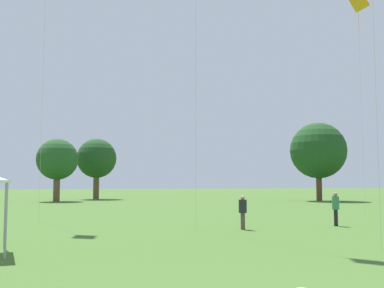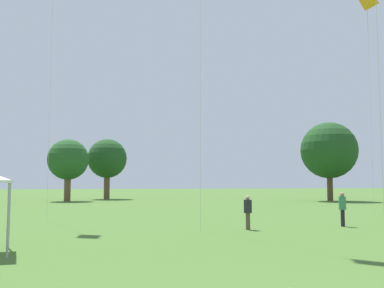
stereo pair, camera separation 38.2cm
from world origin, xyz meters
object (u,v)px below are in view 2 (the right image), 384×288
(person_standing_3, at_px, (342,206))
(distant_tree_2, at_px, (68,160))
(kite_2, at_px, (367,3))
(distant_tree_3, at_px, (329,150))
(distant_tree_0, at_px, (107,159))
(person_standing_2, at_px, (248,210))

(person_standing_3, xyz_separation_m, distant_tree_2, (-14.80, 34.45, 3.84))
(kite_2, height_order, distant_tree_3, kite_2)
(person_standing_3, height_order, kite_2, kite_2)
(person_standing_3, height_order, distant_tree_0, distant_tree_0)
(distant_tree_2, distance_m, distant_tree_3, 31.08)
(person_standing_3, distance_m, distant_tree_3, 32.39)
(kite_2, distance_m, distant_tree_0, 38.96)
(person_standing_2, bearing_deg, distant_tree_2, -99.23)
(kite_2, height_order, distant_tree_2, kite_2)
(person_standing_2, height_order, kite_2, kite_2)
(distant_tree_0, distance_m, distant_tree_2, 7.72)
(person_standing_2, xyz_separation_m, distant_tree_3, (20.73, 28.31, 5.08))
(kite_2, distance_m, distant_tree_3, 25.13)
(distant_tree_2, bearing_deg, distant_tree_0, 51.46)
(distant_tree_0, relative_size, distant_tree_3, 0.85)
(distant_tree_0, xyz_separation_m, distant_tree_2, (-4.80, -6.03, -0.49))
(person_standing_2, height_order, distant_tree_0, distant_tree_0)
(kite_2, distance_m, distant_tree_2, 36.47)
(distant_tree_3, bearing_deg, distant_tree_0, 153.92)
(person_standing_3, bearing_deg, kite_2, -115.17)
(person_standing_3, bearing_deg, distant_tree_3, -99.67)
(person_standing_2, bearing_deg, kite_2, -174.43)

